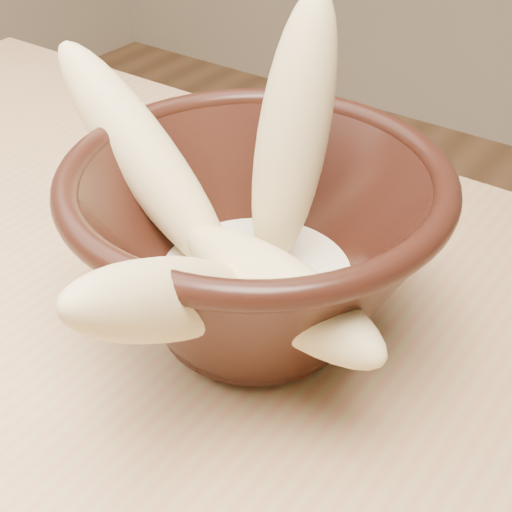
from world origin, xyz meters
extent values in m
cube|color=tan|center=(0.00, 0.00, 0.73)|extent=(1.20, 0.80, 0.04)
cylinder|color=#A78253|center=(-0.54, 0.34, 0.35)|extent=(0.05, 0.05, 0.71)
cylinder|color=black|center=(0.00, 0.13, 0.76)|extent=(0.10, 0.10, 0.01)
cylinder|color=black|center=(0.00, 0.13, 0.78)|extent=(0.10, 0.10, 0.01)
torus|color=black|center=(0.00, 0.13, 0.87)|extent=(0.23, 0.23, 0.02)
cylinder|color=#FFF5CD|center=(0.00, 0.13, 0.79)|extent=(0.13, 0.13, 0.02)
ellipsoid|color=#E4D287|center=(0.00, 0.16, 0.88)|extent=(0.04, 0.08, 0.17)
ellipsoid|color=#E4D287|center=(-0.09, 0.12, 0.85)|extent=(0.18, 0.06, 0.15)
ellipsoid|color=#E4D287|center=(0.04, 0.09, 0.82)|extent=(0.17, 0.08, 0.05)
ellipsoid|color=#E4D287|center=(0.01, 0.04, 0.84)|extent=(0.06, 0.17, 0.13)
camera|label=1|loc=(0.20, -0.16, 1.07)|focal=50.00mm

